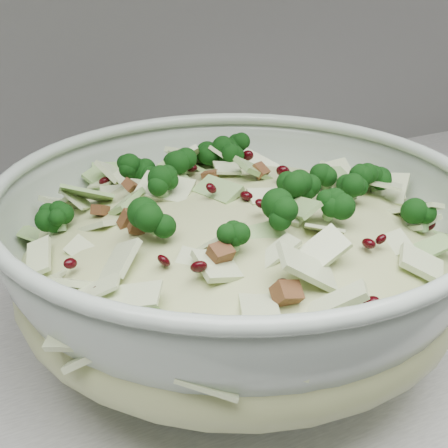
% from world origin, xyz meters
% --- Properties ---
extents(mixing_bowl, '(0.49, 0.49, 0.15)m').
position_xyz_m(mixing_bowl, '(0.02, 1.60, 0.98)').
color(mixing_bowl, '#ACBDAD').
rests_on(mixing_bowl, counter).
extents(salad, '(0.48, 0.48, 0.15)m').
position_xyz_m(salad, '(0.02, 1.60, 1.00)').
color(salad, '#B5BE82').
rests_on(salad, mixing_bowl).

